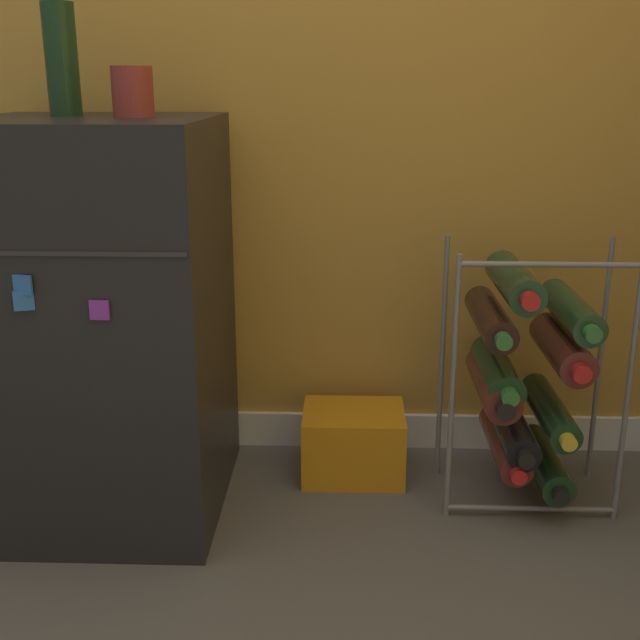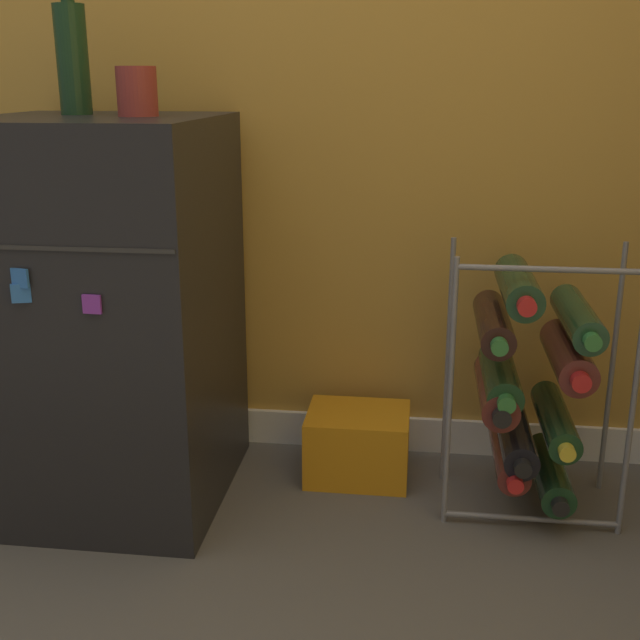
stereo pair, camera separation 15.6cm
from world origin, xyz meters
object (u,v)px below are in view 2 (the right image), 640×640
wine_rack (528,383)px  fridge_top_bottle (72,58)px  mini_fridge (109,315)px  soda_box (358,444)px  fridge_top_cup (137,91)px

wine_rack → fridge_top_bottle: size_ratio=2.25×
mini_fridge → soda_box: 0.66m
mini_fridge → fridge_top_cup: (0.09, 0.01, 0.48)m
soda_box → fridge_top_cup: (-0.45, -0.14, 0.82)m
mini_fridge → wine_rack: mini_fridge is taller
wine_rack → soda_box: 0.44m
fridge_top_bottle → soda_box: bearing=7.2°
soda_box → wine_rack: bearing=-14.2°
wine_rack → fridge_top_cup: size_ratio=6.02×
mini_fridge → wine_rack: (0.92, 0.05, -0.13)m
soda_box → fridge_top_bottle: size_ratio=0.93×
fridge_top_cup → mini_fridge: bearing=-176.8°
soda_box → fridge_top_cup: fridge_top_cup is taller
mini_fridge → soda_box: (0.54, 0.14, -0.34)m
wine_rack → fridge_top_bottle: fridge_top_bottle is taller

